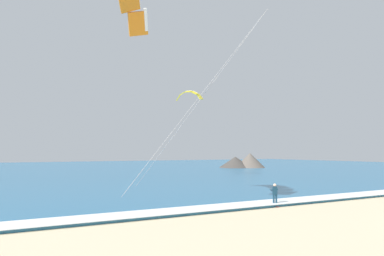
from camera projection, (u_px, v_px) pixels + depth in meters
sea at (107, 169)px, 81.19m from camera, size 200.00×120.00×0.20m
surf_foam at (306, 199)px, 29.66m from camera, size 200.00×2.43×0.04m
surfboard at (275, 206)px, 27.27m from camera, size 1.00×1.45×0.09m
kitesurfer at (275, 193)px, 27.34m from camera, size 0.66×0.66×1.69m
kite_distant at (189, 94)px, 56.31m from camera, size 3.40×3.63×1.59m
headland_right at (243, 162)px, 86.61m from camera, size 11.01×9.67×3.67m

